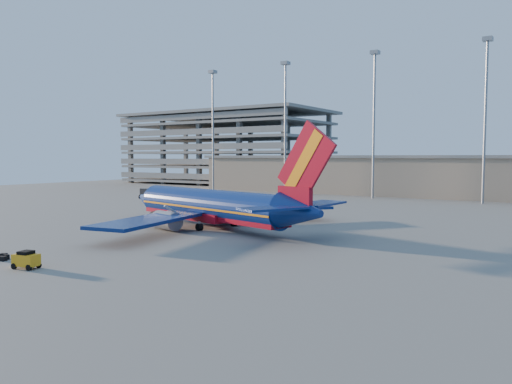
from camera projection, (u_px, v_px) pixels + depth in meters
ground at (271, 228)px, 57.26m from camera, size 220.00×220.00×0.00m
terminal_building at (467, 176)px, 99.63m from camera, size 122.00×16.00×8.50m
parking_garage at (227, 145)px, 152.17m from camera, size 62.00×32.00×21.40m
light_mast_row at (427, 106)px, 91.48m from camera, size 101.60×1.60×28.65m
aircraft_main at (214, 207)px, 57.35m from camera, size 33.74×32.07×11.61m
baggage_tug at (26, 259)px, 36.62m from camera, size 2.04×1.50×1.32m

